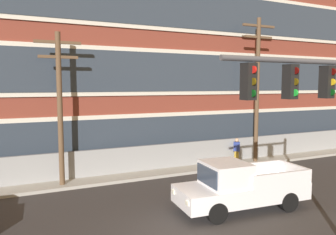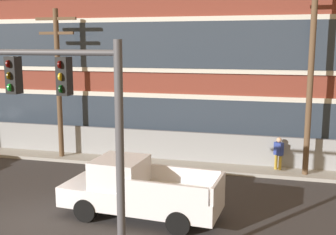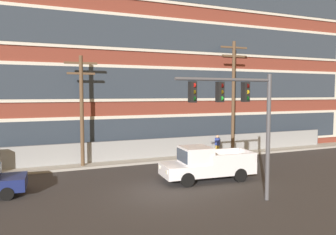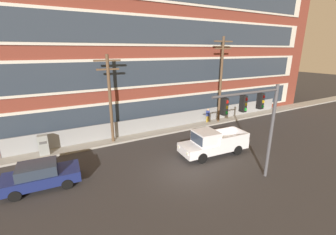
% 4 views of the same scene
% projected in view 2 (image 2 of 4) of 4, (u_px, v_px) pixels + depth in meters
% --- Properties ---
extents(ground_plane, '(160.00, 160.00, 0.00)m').
position_uv_depth(ground_plane, '(28.00, 222.00, 14.23)').
color(ground_plane, '#333030').
extents(sidewalk_building_side, '(80.00, 1.90, 0.16)m').
position_uv_depth(sidewalk_building_side, '(115.00, 159.00, 21.72)').
color(sidewalk_building_side, '#9E9B93').
rests_on(sidewalk_building_side, ground).
extents(chain_link_fence, '(30.88, 0.06, 1.65)m').
position_uv_depth(chain_link_fence, '(197.00, 148.00, 20.95)').
color(chain_link_fence, gray).
rests_on(chain_link_fence, ground).
extents(traffic_signal_mast, '(4.97, 0.43, 6.06)m').
position_uv_depth(traffic_signal_mast, '(58.00, 110.00, 10.03)').
color(traffic_signal_mast, '#4C4C51').
rests_on(traffic_signal_mast, ground).
extents(pickup_truck_white, '(5.67, 2.36, 2.04)m').
position_uv_depth(pickup_truck_white, '(137.00, 190.00, 14.54)').
color(pickup_truck_white, silver).
rests_on(pickup_truck_white, ground).
extents(utility_pole_near_corner, '(2.19, 0.26, 7.69)m').
position_uv_depth(utility_pole_near_corner, '(58.00, 78.00, 21.35)').
color(utility_pole_near_corner, brown).
rests_on(utility_pole_near_corner, ground).
extents(utility_pole_midblock, '(2.45, 0.26, 9.36)m').
position_uv_depth(utility_pole_midblock, '(311.00, 63.00, 18.14)').
color(utility_pole_midblock, brown).
rests_on(utility_pole_midblock, ground).
extents(pedestrian_near_cabinet, '(0.46, 0.44, 1.69)m').
position_uv_depth(pedestrian_near_cabinet, '(279.00, 152.00, 19.58)').
color(pedestrian_near_cabinet, '#B7932D').
rests_on(pedestrian_near_cabinet, ground).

